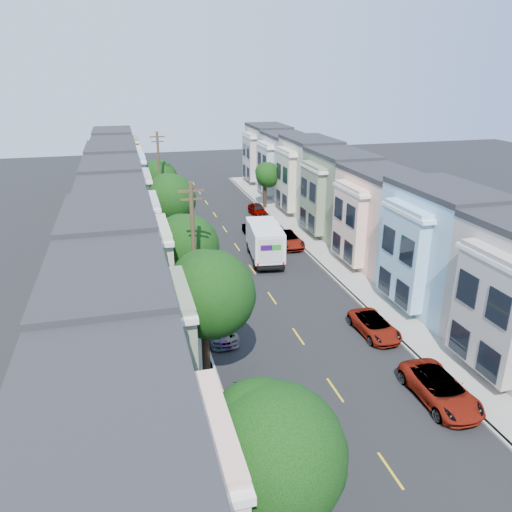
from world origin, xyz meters
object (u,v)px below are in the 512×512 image
at_px(utility_pole_far, 160,178).
at_px(parked_right_a, 441,389).
at_px(tree_c, 186,247).
at_px(tree_a, 271,456).
at_px(fedex_truck, 265,240).
at_px(parked_right_c, 288,239).
at_px(lead_sedan, 255,231).
at_px(parked_left_b, 257,417).
at_px(parked_left_c, 220,326).
at_px(parked_right_d, 258,210).
at_px(tree_d, 169,199).
at_px(tree_b, 209,295).
at_px(tree_e, 158,179).
at_px(parked_left_d, 195,264).
at_px(parked_right_b, 375,326).
at_px(utility_pole_near, 194,261).
at_px(tree_far_r, 267,175).

xyz_separation_m(utility_pole_far, parked_right_a, (11.20, -36.27, -4.43)).
bearing_deg(tree_c, tree_a, -90.00).
height_order(fedex_truck, parked_right_c, fedex_truck).
height_order(tree_a, lead_sedan, tree_a).
distance_m(tree_c, lead_sedan, 16.99).
bearing_deg(utility_pole_far, parked_left_b, -87.76).
bearing_deg(parked_left_c, parked_right_d, 70.08).
bearing_deg(tree_d, parked_left_b, -86.82).
bearing_deg(tree_b, tree_a, -90.00).
xyz_separation_m(tree_e, utility_pole_far, (0.00, -3.51, 0.78)).
bearing_deg(tree_a, tree_d, 90.00).
bearing_deg(parked_left_c, parked_left_d, 90.05).
relative_size(parked_right_b, parked_right_c, 0.89).
bearing_deg(parked_right_b, tree_b, -168.99).
distance_m(tree_a, utility_pole_near, 16.89).
xyz_separation_m(utility_pole_near, lead_sedan, (8.81, 18.41, -4.48)).
distance_m(tree_c, parked_right_b, 14.01).
height_order(utility_pole_near, parked_left_c, utility_pole_near).
relative_size(tree_far_r, parked_left_c, 1.32).
relative_size(tree_a, parked_left_b, 1.71).
relative_size(tree_a, tree_d, 0.94).
bearing_deg(parked_left_d, parked_left_c, -94.80).
xyz_separation_m(tree_a, parked_left_d, (1.40, 27.71, -4.13)).
relative_size(fedex_truck, parked_right_d, 1.64).
distance_m(tree_e, utility_pole_far, 3.60).
xyz_separation_m(tree_b, tree_c, (0.00, 9.94, -0.75)).
bearing_deg(tree_e, tree_far_r, -0.98).
xyz_separation_m(tree_c, tree_far_r, (13.20, 24.86, -0.46)).
distance_m(utility_pole_near, parked_left_d, 11.78).
distance_m(utility_pole_near, lead_sedan, 20.90).
distance_m(tree_d, utility_pole_far, 10.59).
bearing_deg(tree_far_r, tree_b, -110.77).
relative_size(tree_a, utility_pole_far, 0.72).
bearing_deg(parked_left_c, tree_b, -105.63).
bearing_deg(parked_left_b, parked_left_d, 92.16).
relative_size(lead_sedan, parked_right_d, 0.96).
bearing_deg(tree_d, tree_far_r, 46.43).
relative_size(parked_left_d, parked_right_b, 0.99).
relative_size(fedex_truck, parked_right_b, 1.55).
relative_size(tree_b, lead_sedan, 1.90).
bearing_deg(parked_right_c, utility_pole_near, -126.70).
bearing_deg(parked_right_a, tree_d, 113.89).
xyz_separation_m(tree_e, parked_left_c, (1.40, -30.03, -3.72)).
bearing_deg(tree_c, parked_right_c, 43.53).
xyz_separation_m(utility_pole_far, parked_right_c, (11.20, -10.94, -4.46)).
bearing_deg(tree_a, parked_left_c, 85.10).
bearing_deg(parked_right_b, parked_left_d, 123.71).
relative_size(parked_left_b, parked_right_d, 1.00).
bearing_deg(tree_a, parked_left_d, 87.10).
relative_size(tree_e, tree_far_r, 1.15).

